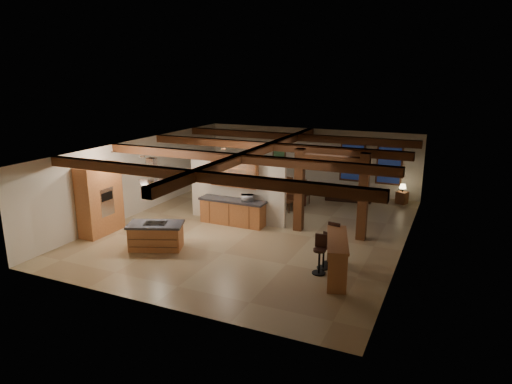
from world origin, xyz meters
TOP-DOWN VIEW (x-y plane):
  - ground at (0.00, 0.00)m, footprint 12.00×12.00m
  - room_walls at (0.00, 0.00)m, footprint 12.00×12.00m
  - ceiling_beams at (0.00, 0.00)m, footprint 10.00×12.00m
  - timber_posts at (2.50, 0.50)m, footprint 2.50×0.30m
  - partition_wall at (-1.00, 0.50)m, footprint 3.80×0.18m
  - pantry_cabinet at (-4.67, -2.60)m, footprint 0.67×1.60m
  - back_counter at (-1.00, 0.11)m, footprint 2.50×0.66m
  - upper_display_cabinet at (-1.00, 0.31)m, footprint 1.80×0.36m
  - range_hood at (-2.10, -3.01)m, footprint 1.10×1.10m
  - back_windows at (2.80, 5.93)m, footprint 2.70×0.07m
  - framed_art at (-1.50, 5.94)m, footprint 0.65×0.05m
  - recessed_cans at (-2.53, -1.93)m, footprint 3.16×2.46m
  - kitchen_island at (-2.10, -3.01)m, footprint 1.91×1.47m
  - dining_table at (-0.22, 3.14)m, footprint 2.01×1.42m
  - sofa at (2.11, 5.02)m, footprint 2.02×1.01m
  - microwave at (-0.40, 0.11)m, footprint 0.51×0.45m
  - bar_counter at (3.59, -2.70)m, footprint 1.09×2.20m
  - side_table at (4.28, 5.45)m, footprint 0.53×0.53m
  - table_lamp at (4.28, 5.45)m, footprint 0.28×0.28m
  - bar_stool_a at (3.11, -2.64)m, footprint 0.38×0.39m
  - bar_stool_b at (3.23, -1.90)m, footprint 0.43×0.44m
  - bar_stool_c at (3.13, -2.25)m, footprint 0.39×0.40m
  - dining_chairs at (-0.22, 3.14)m, footprint 2.00×2.00m

SIDE VIEW (x-z plane):
  - ground at x=0.00m, z-range 0.00..0.00m
  - side_table at x=4.28m, z-range 0.00..0.51m
  - sofa at x=2.11m, z-range 0.00..0.57m
  - dining_table at x=-0.22m, z-range 0.00..0.64m
  - kitchen_island at x=-2.10m, z-range 0.00..0.85m
  - back_counter at x=-1.00m, z-range 0.01..0.95m
  - bar_stool_c at x=3.13m, z-range 0.01..1.04m
  - bar_stool_a at x=3.11m, z-range 0.01..1.11m
  - dining_chairs at x=-0.22m, z-range 0.01..1.13m
  - bar_stool_b at x=3.23m, z-range 0.01..1.23m
  - table_lamp at x=4.28m, z-range 0.58..0.90m
  - bar_counter at x=3.59m, z-range 0.20..1.32m
  - microwave at x=-0.40m, z-range 0.94..1.18m
  - partition_wall at x=-1.00m, z-range 0.00..2.20m
  - pantry_cabinet at x=-4.67m, z-range 0.00..2.40m
  - back_windows at x=2.80m, z-range 0.65..2.35m
  - framed_art at x=-1.50m, z-range 1.27..2.12m
  - timber_posts at x=2.50m, z-range 0.31..3.21m
  - room_walls at x=0.00m, z-range -4.22..7.78m
  - range_hood at x=-2.10m, z-range 1.08..2.48m
  - upper_display_cabinet at x=-1.00m, z-range 1.37..2.33m
  - ceiling_beams at x=0.00m, z-range 2.62..2.90m
  - recessed_cans at x=-2.53m, z-range 2.85..2.89m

